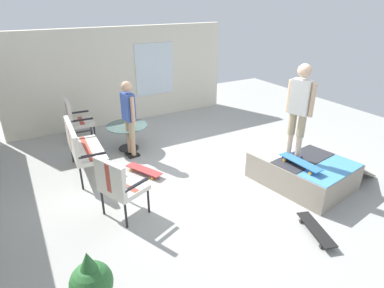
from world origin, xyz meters
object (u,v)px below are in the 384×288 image
at_px(patio_chair_by_wall, 118,183).
at_px(person_skater, 300,106).
at_px(patio_bench, 80,145).
at_px(skateboard_spare, 316,229).
at_px(skateboard_by_bench, 144,170).
at_px(potted_plant, 92,287).
at_px(patio_chair_near_house, 75,118).
at_px(person_watching, 129,114).
at_px(skateboard_on_ramp, 300,162).
at_px(patio_table, 127,132).
at_px(skate_ramp, 303,170).

relative_size(patio_chair_by_wall, person_skater, 0.61).
bearing_deg(patio_bench, person_skater, -124.82).
xyz_separation_m(patio_chair_by_wall, skateboard_spare, (-1.81, -2.33, -0.53)).
relative_size(patio_bench, patio_chair_by_wall, 1.25).
bearing_deg(skateboard_by_bench, patio_chair_by_wall, 142.71).
bearing_deg(patio_chair_by_wall, potted_plant, 153.36).
distance_m(skateboard_by_bench, potted_plant, 3.14).
relative_size(patio_chair_near_house, person_skater, 0.61).
bearing_deg(patio_bench, patio_chair_near_house, -8.51).
relative_size(person_skater, potted_plant, 1.83).
xyz_separation_m(patio_chair_near_house, person_watching, (-1.32, -0.85, 0.34)).
bearing_deg(skateboard_by_bench, patio_bench, 59.08).
bearing_deg(potted_plant, person_skater, -75.08).
relative_size(skateboard_by_bench, potted_plant, 0.88).
distance_m(person_skater, skateboard_on_ramp, 0.96).
bearing_deg(patio_chair_by_wall, skateboard_by_bench, -37.29).
bearing_deg(person_watching, patio_bench, 104.16).
bearing_deg(person_watching, patio_table, -8.38).
bearing_deg(patio_bench, patio_table, -60.54).
bearing_deg(potted_plant, skateboard_by_bench, -31.27).
bearing_deg(potted_plant, patio_table, -24.09).
height_order(patio_table, person_watching, person_watching).
bearing_deg(patio_chair_near_house, patio_chair_by_wall, 179.09).
height_order(patio_table, skateboard_by_bench, patio_table).
height_order(skateboard_on_ramp, potted_plant, potted_plant).
bearing_deg(skateboard_on_ramp, potted_plant, 101.02).
distance_m(patio_chair_by_wall, skateboard_by_bench, 1.46).
distance_m(patio_chair_near_house, person_skater, 4.95).
xyz_separation_m(patio_chair_near_house, skateboard_on_ramp, (-4.15, -2.87, -0.02)).
distance_m(person_skater, skateboard_spare, 2.01).
bearing_deg(skateboard_on_ramp, patio_bench, 50.61).
bearing_deg(skateboard_by_bench, patio_table, -6.06).
bearing_deg(patio_chair_near_house, patio_bench, 171.49).
height_order(skate_ramp, skateboard_spare, skate_ramp).
distance_m(patio_bench, skateboard_by_bench, 1.29).
relative_size(patio_chair_by_wall, person_watching, 0.62).
relative_size(patio_table, skateboard_by_bench, 1.11).
xyz_separation_m(person_watching, person_skater, (-2.52, -2.14, 0.54)).
relative_size(person_watching, skateboard_spare, 2.00).
xyz_separation_m(patio_chair_by_wall, patio_table, (2.34, -0.96, -0.21)).
bearing_deg(person_skater, potted_plant, 104.92).
height_order(patio_table, skateboard_spare, patio_table).
bearing_deg(person_skater, patio_table, 35.80).
distance_m(skate_ramp, person_watching, 3.60).
bearing_deg(patio_table, patio_bench, 119.46).
xyz_separation_m(skate_ramp, skateboard_by_bench, (1.74, 2.44, -0.17)).
distance_m(patio_bench, patio_table, 1.33).
bearing_deg(patio_bench, person_watching, -75.84).
bearing_deg(skate_ramp, person_watching, 41.92).
height_order(patio_chair_near_house, skateboard_spare, patio_chair_near_house).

